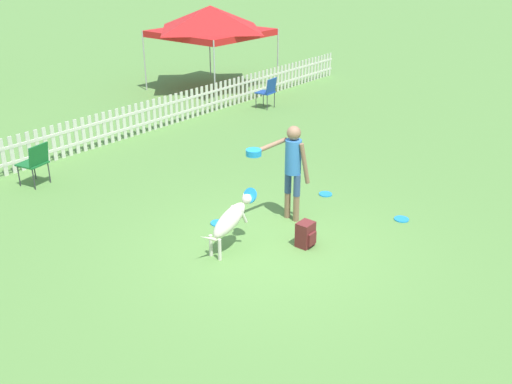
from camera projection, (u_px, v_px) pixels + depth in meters
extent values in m
plane|color=#5B8C42|center=(271.00, 246.00, 9.26)|extent=(240.00, 240.00, 0.00)
cylinder|color=#8C664C|center=(296.00, 208.00, 10.02)|extent=(0.11, 0.11, 0.48)
cylinder|color=#334C7A|center=(297.00, 185.00, 9.85)|extent=(0.12, 0.12, 0.40)
cylinder|color=#8C664C|center=(287.00, 205.00, 10.15)|extent=(0.11, 0.11, 0.48)
cylinder|color=#334C7A|center=(288.00, 182.00, 9.97)|extent=(0.12, 0.12, 0.40)
cylinder|color=#3372BF|center=(293.00, 157.00, 9.71)|extent=(0.30, 0.30, 0.60)
sphere|color=#8C664C|center=(294.00, 133.00, 9.54)|extent=(0.24, 0.24, 0.24)
cylinder|color=#8C664C|center=(305.00, 164.00, 9.65)|extent=(0.21, 0.19, 0.73)
cylinder|color=#8C664C|center=(270.00, 146.00, 9.50)|extent=(0.74, 0.20, 0.14)
cylinder|color=#1E8CD8|center=(254.00, 155.00, 9.31)|extent=(0.26, 0.26, 0.02)
cylinder|color=#1E8CD8|center=(254.00, 153.00, 9.30)|extent=(0.26, 0.26, 0.02)
cylinder|color=#1E8CD8|center=(254.00, 152.00, 9.29)|extent=(0.26, 0.26, 0.02)
cylinder|color=#1E8CD8|center=(254.00, 150.00, 9.27)|extent=(0.26, 0.26, 0.02)
ellipsoid|color=beige|center=(229.00, 220.00, 8.92)|extent=(0.78, 0.34, 0.58)
ellipsoid|color=silver|center=(229.00, 223.00, 8.94)|extent=(0.41, 0.18, 0.28)
sphere|color=beige|center=(247.00, 199.00, 9.10)|extent=(0.16, 0.16, 0.16)
cone|color=beige|center=(250.00, 196.00, 9.13)|extent=(0.15, 0.10, 0.13)
cylinder|color=#1E8CD8|center=(250.00, 196.00, 9.13)|extent=(0.17, 0.27, 0.24)
cone|color=beige|center=(244.00, 195.00, 9.09)|extent=(0.05, 0.05, 0.07)
cone|color=beige|center=(248.00, 197.00, 9.03)|extent=(0.05, 0.05, 0.07)
cylinder|color=silver|center=(211.00, 245.00, 8.92)|extent=(0.06, 0.06, 0.36)
cylinder|color=silver|center=(220.00, 250.00, 8.79)|extent=(0.06, 0.06, 0.36)
cylinder|color=silver|center=(235.00, 212.00, 9.12)|extent=(0.17, 0.06, 0.28)
cylinder|color=silver|center=(243.00, 216.00, 9.01)|extent=(0.17, 0.06, 0.28)
cone|color=beige|center=(208.00, 238.00, 8.67)|extent=(0.35, 0.09, 0.24)
cylinder|color=#1E8CD8|center=(218.00, 223.00, 10.00)|extent=(0.26, 0.26, 0.02)
cylinder|color=#1E8CD8|center=(325.00, 194.00, 11.15)|extent=(0.26, 0.26, 0.02)
cylinder|color=#1E8CD8|center=(402.00, 219.00, 10.14)|extent=(0.26, 0.26, 0.02)
cube|color=maroon|center=(305.00, 234.00, 9.20)|extent=(0.27, 0.23, 0.42)
cube|color=maroon|center=(312.00, 239.00, 9.14)|extent=(0.19, 0.04, 0.21)
cube|color=silver|center=(51.00, 151.00, 12.74)|extent=(23.47, 0.04, 0.06)
cube|color=silver|center=(49.00, 137.00, 12.60)|extent=(23.47, 0.04, 0.06)
cube|color=silver|center=(3.00, 158.00, 11.89)|extent=(0.09, 0.02, 0.82)
cube|color=silver|center=(12.00, 155.00, 12.03)|extent=(0.09, 0.02, 0.82)
cube|color=silver|center=(21.00, 153.00, 12.18)|extent=(0.09, 0.02, 0.82)
cube|color=silver|center=(29.00, 150.00, 12.32)|extent=(0.09, 0.02, 0.82)
cube|color=silver|center=(38.00, 148.00, 12.46)|extent=(0.09, 0.02, 0.82)
cube|color=silver|center=(46.00, 145.00, 12.60)|extent=(0.09, 0.02, 0.82)
cube|color=silver|center=(54.00, 143.00, 12.74)|extent=(0.09, 0.02, 0.82)
cube|color=silver|center=(62.00, 141.00, 12.88)|extent=(0.09, 0.02, 0.82)
cube|color=silver|center=(69.00, 139.00, 13.03)|extent=(0.09, 0.02, 0.82)
cube|color=silver|center=(77.00, 137.00, 13.17)|extent=(0.09, 0.02, 0.82)
cube|color=silver|center=(84.00, 135.00, 13.31)|extent=(0.09, 0.02, 0.82)
cube|color=silver|center=(91.00, 133.00, 13.45)|extent=(0.09, 0.02, 0.82)
cube|color=silver|center=(98.00, 131.00, 13.59)|extent=(0.09, 0.02, 0.82)
cube|color=silver|center=(105.00, 129.00, 13.73)|extent=(0.09, 0.02, 0.82)
cube|color=silver|center=(111.00, 127.00, 13.88)|extent=(0.09, 0.02, 0.82)
cube|color=silver|center=(118.00, 125.00, 14.02)|extent=(0.09, 0.02, 0.82)
cube|color=silver|center=(124.00, 123.00, 14.16)|extent=(0.09, 0.02, 0.82)
cube|color=silver|center=(131.00, 121.00, 14.30)|extent=(0.09, 0.02, 0.82)
cube|color=silver|center=(137.00, 119.00, 14.44)|extent=(0.09, 0.02, 0.82)
cube|color=silver|center=(143.00, 118.00, 14.58)|extent=(0.09, 0.02, 0.82)
cube|color=silver|center=(149.00, 116.00, 14.73)|extent=(0.09, 0.02, 0.82)
cube|color=silver|center=(154.00, 114.00, 14.87)|extent=(0.09, 0.02, 0.82)
cube|color=silver|center=(160.00, 113.00, 15.01)|extent=(0.09, 0.02, 0.82)
cube|color=silver|center=(166.00, 111.00, 15.15)|extent=(0.09, 0.02, 0.82)
cube|color=silver|center=(171.00, 110.00, 15.29)|extent=(0.09, 0.02, 0.82)
cube|color=silver|center=(177.00, 108.00, 15.43)|extent=(0.09, 0.02, 0.82)
cube|color=silver|center=(182.00, 107.00, 15.58)|extent=(0.09, 0.02, 0.82)
cube|color=silver|center=(187.00, 105.00, 15.72)|extent=(0.09, 0.02, 0.82)
cube|color=silver|center=(192.00, 104.00, 15.86)|extent=(0.09, 0.02, 0.82)
cube|color=silver|center=(197.00, 102.00, 16.00)|extent=(0.09, 0.02, 0.82)
cube|color=silver|center=(202.00, 101.00, 16.14)|extent=(0.09, 0.02, 0.82)
cube|color=silver|center=(207.00, 99.00, 16.28)|extent=(0.09, 0.02, 0.82)
cube|color=silver|center=(212.00, 98.00, 16.43)|extent=(0.09, 0.02, 0.82)
cube|color=silver|center=(216.00, 97.00, 16.57)|extent=(0.09, 0.02, 0.82)
cube|color=silver|center=(221.00, 95.00, 16.71)|extent=(0.09, 0.02, 0.82)
cube|color=silver|center=(225.00, 94.00, 16.85)|extent=(0.09, 0.02, 0.82)
cube|color=silver|center=(230.00, 93.00, 16.99)|extent=(0.09, 0.02, 0.82)
cube|color=silver|center=(234.00, 92.00, 17.13)|extent=(0.09, 0.02, 0.82)
cube|color=silver|center=(239.00, 90.00, 17.28)|extent=(0.09, 0.02, 0.82)
cube|color=silver|center=(243.00, 89.00, 17.42)|extent=(0.09, 0.02, 0.82)
cube|color=silver|center=(247.00, 88.00, 17.56)|extent=(0.09, 0.02, 0.82)
cube|color=silver|center=(251.00, 87.00, 17.70)|extent=(0.09, 0.02, 0.82)
cube|color=silver|center=(255.00, 86.00, 17.84)|extent=(0.09, 0.02, 0.82)
cube|color=silver|center=(259.00, 85.00, 17.98)|extent=(0.09, 0.02, 0.82)
cube|color=silver|center=(263.00, 83.00, 18.13)|extent=(0.09, 0.02, 0.82)
cube|color=silver|center=(267.00, 82.00, 18.27)|extent=(0.09, 0.02, 0.82)
cube|color=silver|center=(271.00, 81.00, 18.41)|extent=(0.09, 0.02, 0.82)
cube|color=silver|center=(274.00, 80.00, 18.55)|extent=(0.09, 0.02, 0.82)
cube|color=silver|center=(278.00, 79.00, 18.69)|extent=(0.09, 0.02, 0.82)
cube|color=silver|center=(282.00, 78.00, 18.83)|extent=(0.09, 0.02, 0.82)
cube|color=silver|center=(285.00, 77.00, 18.98)|extent=(0.09, 0.02, 0.82)
cube|color=silver|center=(289.00, 76.00, 19.12)|extent=(0.09, 0.02, 0.82)
cube|color=silver|center=(292.00, 75.00, 19.26)|extent=(0.09, 0.02, 0.82)
cube|color=silver|center=(295.00, 74.00, 19.40)|extent=(0.09, 0.02, 0.82)
cube|color=silver|center=(299.00, 73.00, 19.54)|extent=(0.09, 0.02, 0.82)
cube|color=silver|center=(302.00, 72.00, 19.68)|extent=(0.09, 0.02, 0.82)
cube|color=silver|center=(305.00, 71.00, 19.83)|extent=(0.09, 0.02, 0.82)
cube|color=silver|center=(309.00, 70.00, 19.97)|extent=(0.09, 0.02, 0.82)
cube|color=silver|center=(312.00, 70.00, 20.11)|extent=(0.09, 0.02, 0.82)
cube|color=silver|center=(315.00, 69.00, 20.25)|extent=(0.09, 0.02, 0.82)
cube|color=silver|center=(318.00, 68.00, 20.39)|extent=(0.09, 0.02, 0.82)
cube|color=silver|center=(321.00, 67.00, 20.53)|extent=(0.09, 0.02, 0.82)
cube|color=silver|center=(324.00, 66.00, 20.68)|extent=(0.09, 0.02, 0.82)
cube|color=silver|center=(327.00, 65.00, 20.82)|extent=(0.09, 0.02, 0.82)
cube|color=silver|center=(330.00, 64.00, 20.96)|extent=(0.09, 0.02, 0.82)
cylinder|color=#333338|center=(263.00, 98.00, 17.16)|extent=(0.02, 0.02, 0.46)
cylinder|color=#333338|center=(256.00, 101.00, 16.86)|extent=(0.02, 0.02, 0.46)
cylinder|color=#333338|center=(274.00, 100.00, 16.96)|extent=(0.02, 0.02, 0.46)
cylinder|color=#333338|center=(267.00, 103.00, 16.66)|extent=(0.02, 0.02, 0.46)
cube|color=#1E4799|center=(265.00, 92.00, 16.82)|extent=(0.50, 0.50, 0.03)
cube|color=#1E4799|center=(271.00, 86.00, 16.62)|extent=(0.47, 0.13, 0.44)
cylinder|color=#333338|center=(34.00, 169.00, 11.79)|extent=(0.02, 0.02, 0.45)
cylinder|color=#333338|center=(19.00, 176.00, 11.46)|extent=(0.02, 0.02, 0.45)
cylinder|color=#333338|center=(49.00, 172.00, 11.62)|extent=(0.02, 0.02, 0.45)
cylinder|color=#333338|center=(34.00, 179.00, 11.29)|extent=(0.02, 0.02, 0.45)
cube|color=#19662D|center=(32.00, 163.00, 11.45)|extent=(0.57, 0.57, 0.03)
cube|color=#19662D|center=(39.00, 155.00, 11.27)|extent=(0.49, 0.19, 0.43)
cylinder|color=#B2B2B2|center=(215.00, 74.00, 16.85)|extent=(0.04, 0.04, 1.93)
cylinder|color=#B2B2B2|center=(278.00, 58.00, 19.07)|extent=(0.04, 0.04, 1.93)
cylinder|color=#B2B2B2|center=(145.00, 61.00, 18.64)|extent=(0.04, 0.04, 1.93)
cylinder|color=#B2B2B2|center=(210.00, 48.00, 20.86)|extent=(0.04, 0.04, 1.93)
cube|color=red|center=(211.00, 33.00, 18.51)|extent=(3.12, 3.12, 0.20)
pyramid|color=red|center=(211.00, 18.00, 18.32)|extent=(3.12, 3.12, 0.75)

